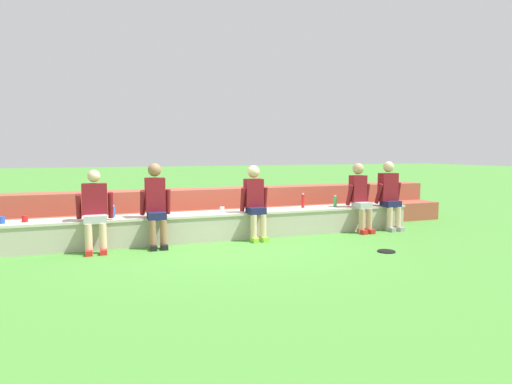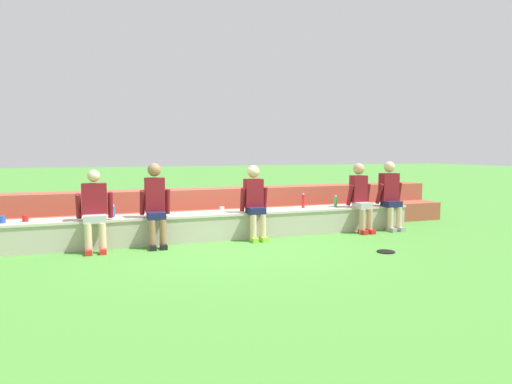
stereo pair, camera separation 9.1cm
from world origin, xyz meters
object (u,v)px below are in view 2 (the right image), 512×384
(person_far_right, at_px, (390,193))
(water_bottle_mid_left, at_px, (113,211))
(person_center, at_px, (255,200))
(plastic_cup_middle, at_px, (222,209))
(frisbee, at_px, (386,252))
(person_right_of_center, at_px, (361,196))
(water_bottle_mid_right, at_px, (336,201))
(plastic_cup_right_end, at_px, (2,220))
(person_far_left, at_px, (95,208))
(water_bottle_near_right, at_px, (303,201))
(person_left_of_center, at_px, (155,203))
(plastic_cup_left_end, at_px, (25,218))

(person_far_right, distance_m, water_bottle_mid_left, 5.29)
(person_center, xyz_separation_m, plastic_cup_middle, (-0.52, 0.29, -0.18))
(person_center, height_order, frisbee, person_center)
(person_right_of_center, xyz_separation_m, person_far_right, (0.68, -0.02, 0.02))
(person_center, bearing_deg, water_bottle_mid_left, 171.28)
(person_right_of_center, xyz_separation_m, water_bottle_mid_right, (-0.41, 0.24, -0.13))
(person_center, height_order, water_bottle_mid_left, person_center)
(plastic_cup_middle, height_order, frisbee, plastic_cup_middle)
(plastic_cup_right_end, xyz_separation_m, frisbee, (5.60, -1.91, -0.52))
(person_far_left, distance_m, water_bottle_mid_right, 4.48)
(water_bottle_near_right, relative_size, plastic_cup_right_end, 2.60)
(plastic_cup_middle, bearing_deg, water_bottle_mid_left, 177.65)
(frisbee, bearing_deg, water_bottle_near_right, 102.84)
(person_far_left, xyz_separation_m, water_bottle_mid_left, (0.28, 0.37, -0.10))
(water_bottle_near_right, xyz_separation_m, plastic_cup_right_end, (-5.14, -0.10, -0.08))
(person_far_left, xyz_separation_m, person_left_of_center, (0.94, 0.01, 0.05))
(person_far_left, xyz_separation_m, water_bottle_mid_right, (4.47, 0.27, -0.09))
(water_bottle_near_right, bearing_deg, water_bottle_mid_left, 179.99)
(person_far_right, xyz_separation_m, frisbee, (-1.29, -1.65, -0.73))
(person_far_right, xyz_separation_m, plastic_cup_middle, (-3.41, 0.28, -0.21))
(water_bottle_near_right, relative_size, frisbee, 1.02)
(person_left_of_center, xyz_separation_m, plastic_cup_left_end, (-1.97, 0.31, -0.20))
(water_bottle_mid_right, bearing_deg, person_center, -171.53)
(person_right_of_center, relative_size, frisbee, 4.87)
(person_far_left, bearing_deg, water_bottle_near_right, 5.60)
(water_bottle_mid_left, distance_m, plastic_cup_middle, 1.87)
(person_left_of_center, height_order, frisbee, person_left_of_center)
(water_bottle_mid_left, bearing_deg, person_far_right, -3.92)
(person_far_left, xyz_separation_m, plastic_cup_right_end, (-1.33, 0.27, -0.15))
(person_far_left, relative_size, water_bottle_near_right, 4.57)
(person_left_of_center, bearing_deg, water_bottle_mid_left, 151.21)
(person_left_of_center, distance_m, plastic_cup_right_end, 2.30)
(person_left_of_center, distance_m, person_center, 1.73)
(person_right_of_center, height_order, person_far_right, person_far_right)
(water_bottle_mid_left, bearing_deg, person_right_of_center, -4.28)
(person_right_of_center, distance_m, plastic_cup_left_end, 5.91)
(plastic_cup_right_end, relative_size, frisbee, 0.39)
(person_left_of_center, bearing_deg, person_center, -0.14)
(plastic_cup_left_end, bearing_deg, water_bottle_mid_right, -0.47)
(water_bottle_mid_right, distance_m, water_bottle_near_right, 0.67)
(plastic_cup_middle, xyz_separation_m, frisbee, (2.12, -1.94, -0.52))
(person_center, xyz_separation_m, person_far_right, (2.89, 0.01, 0.03))
(plastic_cup_left_end, bearing_deg, person_far_left, -17.26)
(water_bottle_mid_left, bearing_deg, plastic_cup_left_end, -177.58)
(person_center, height_order, person_right_of_center, person_right_of_center)
(plastic_cup_middle, bearing_deg, person_right_of_center, -5.60)
(person_right_of_center, xyz_separation_m, water_bottle_near_right, (-1.07, 0.34, -0.10))
(water_bottle_mid_right, distance_m, water_bottle_mid_left, 4.19)
(water_bottle_near_right, height_order, plastic_cup_right_end, water_bottle_near_right)
(person_left_of_center, xyz_separation_m, frisbee, (3.33, -1.65, -0.72))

